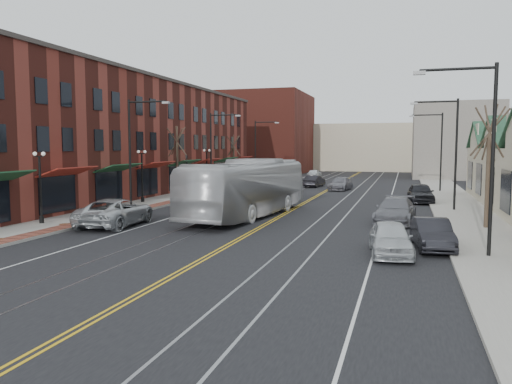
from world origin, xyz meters
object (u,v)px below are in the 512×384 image
Objects in this scene: parked_car_a at (391,239)px; parked_suv at (116,212)px; parked_car_b at (432,234)px; parked_car_d at (421,193)px; parked_car_c at (395,210)px; transit_bus at (247,188)px.

parked_suv is at bearing 161.05° from parked_car_a.
parked_car_a is 2.62m from parked_car_b.
parked_car_a is at bearing -98.84° from parked_car_d.
parked_suv reaches higher than parked_car_b.
parked_suv reaches higher than parked_car_c.
transit_bus reaches higher than parked_car_c.
parked_car_a is 0.89× the size of parked_car_d.
parked_suv is at bearing 167.82° from parked_car_b.
parked_suv is at bearing -154.12° from parked_car_c.
parked_car_d is at bearing 83.24° from parked_car_b.
parked_car_b is at bearing 153.16° from transit_bus.
parked_suv reaches higher than parked_car_a.
parked_car_d reaches higher than parked_car_c.
parked_car_c is (0.00, 9.55, 0.05)m from parked_car_a.
parked_suv is at bearing -138.40° from parked_car_d.
parked_car_b is at bearing 170.02° from parked_suv.
transit_bus is 16.76m from parked_car_d.
parked_car_d is (1.80, 21.76, 0.09)m from parked_car_a.
transit_bus is 9.68m from parked_car_c.
parked_car_a reaches higher than parked_car_b.
parked_car_a is at bearing 162.76° from parked_suv.
parked_car_c is at bearing -164.05° from parked_suv.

